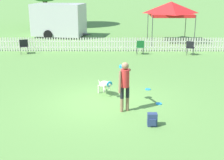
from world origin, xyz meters
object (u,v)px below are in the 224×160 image
object	(u,v)px
leaping_dog	(105,85)
backpack_on_grass	(152,120)
handler_person	(125,81)
folding_chair_green_right	(24,45)
canopy_tent_main	(171,9)
folding_chair_blue_left	(140,46)
frisbee_near_dog	(159,104)
folding_chair_center	(190,47)
equipment_trailer	(59,20)
frisbee_near_handler	(148,89)

from	to	relation	value
leaping_dog	backpack_on_grass	world-z (taller)	leaping_dog
handler_person	folding_chair_green_right	bearing A→B (deg)	98.63
folding_chair_green_right	canopy_tent_main	xyz separation A→B (m)	(9.26, 3.88, 1.81)
folding_chair_blue_left	frisbee_near_dog	bearing A→B (deg)	90.55
backpack_on_grass	folding_chair_center	distance (m)	10.09
leaping_dog	frisbee_near_dog	distance (m)	2.14
folding_chair_center	equipment_trailer	bearing A→B (deg)	-14.93
backpack_on_grass	equipment_trailer	xyz separation A→B (m)	(-5.38, 16.04, 1.15)
handler_person	canopy_tent_main	bearing A→B (deg)	49.29
handler_person	canopy_tent_main	xyz separation A→B (m)	(3.60, 12.50, 1.31)
backpack_on_grass	leaping_dog	bearing A→B (deg)	119.20
frisbee_near_handler	folding_chair_green_right	xyz separation A→B (m)	(-6.66, 6.48, 0.52)
folding_chair_green_right	equipment_trailer	world-z (taller)	equipment_trailer
backpack_on_grass	canopy_tent_main	bearing A→B (deg)	78.33
handler_person	canopy_tent_main	size ratio (longest dim) A/B	0.58
handler_person	frisbee_near_dog	xyz separation A→B (m)	(1.22, 0.59, -1.02)
leaping_dog	frisbee_near_handler	distance (m)	1.86
backpack_on_grass	canopy_tent_main	world-z (taller)	canopy_tent_main
frisbee_near_handler	backpack_on_grass	bearing A→B (deg)	-93.87
backpack_on_grass	canopy_tent_main	size ratio (longest dim) A/B	0.14
equipment_trailer	canopy_tent_main	bearing A→B (deg)	-5.28
folding_chair_center	equipment_trailer	xyz separation A→B (m)	(-8.70, 6.52, 0.83)
folding_chair_blue_left	canopy_tent_main	size ratio (longest dim) A/B	0.30
leaping_dog	folding_chair_blue_left	bearing A→B (deg)	-129.75
equipment_trailer	frisbee_near_handler	bearing A→B (deg)	-55.32
handler_person	backpack_on_grass	world-z (taller)	handler_person
handler_person	folding_chair_blue_left	xyz separation A→B (m)	(1.21, 8.49, -0.52)
folding_chair_blue_left	leaping_dog	bearing A→B (deg)	75.35
handler_person	backpack_on_grass	bearing A→B (deg)	-80.48
folding_chair_center	canopy_tent_main	distance (m)	4.55
canopy_tent_main	backpack_on_grass	bearing A→B (deg)	-101.67
backpack_on_grass	folding_chair_blue_left	bearing A→B (deg)	87.49
handler_person	frisbee_near_dog	world-z (taller)	handler_person
handler_person	leaping_dog	xyz separation A→B (m)	(-0.69, 1.48, -0.62)
folding_chair_blue_left	folding_chair_green_right	bearing A→B (deg)	-0.61
folding_chair_green_right	frisbee_near_handler	bearing A→B (deg)	119.42
folding_chair_blue_left	handler_person	bearing A→B (deg)	82.38
handler_person	equipment_trailer	size ratio (longest dim) A/B	0.35
frisbee_near_handler	folding_chair_green_right	world-z (taller)	folding_chair_green_right
frisbee_near_dog	equipment_trailer	size ratio (longest dim) A/B	0.05
handler_person	frisbee_near_dog	size ratio (longest dim) A/B	7.47
handler_person	frisbee_near_handler	xyz separation A→B (m)	(1.00, 2.14, -1.02)
handler_person	folding_chair_blue_left	size ratio (longest dim) A/B	1.93
frisbee_near_handler	backpack_on_grass	distance (m)	3.30
frisbee_near_handler	folding_chair_center	world-z (taller)	folding_chair_center
handler_person	backpack_on_grass	distance (m)	1.62
frisbee_near_dog	backpack_on_grass	distance (m)	1.81
leaping_dog	canopy_tent_main	world-z (taller)	canopy_tent_main
backpack_on_grass	canopy_tent_main	xyz separation A→B (m)	(2.82, 13.65, 2.15)
folding_chair_green_right	folding_chair_center	bearing A→B (deg)	162.16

